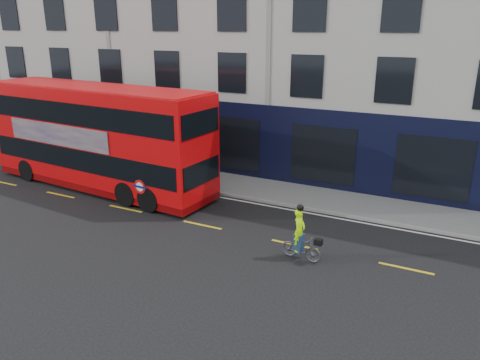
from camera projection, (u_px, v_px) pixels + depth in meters
The scene contains 8 objects.
ground at pixel (182, 239), 17.89m from camera, with size 120.00×120.00×0.00m, color black.
pavement at pixel (254, 188), 23.38m from camera, with size 60.00×3.00×0.12m, color slate.
kerb at pixel (241, 197), 22.11m from camera, with size 60.00×0.12×0.13m, color gray.
building_terrace at pixel (304, 31), 26.51m from camera, with size 50.00×10.07×15.00m.
road_edge_line at pixel (238, 200), 21.87m from camera, with size 58.00×0.10×0.01m, color silver.
lane_dashes at pixel (202, 225), 19.16m from camera, with size 58.00×0.12×0.01m, color gold, non-canonical shape.
bus at pixel (98, 137), 22.91m from camera, with size 12.74×3.82×5.07m.
cyclist at pixel (300, 241), 16.16m from camera, with size 1.53×0.58×2.04m.
Camera 1 is at (9.32, -13.53, 7.77)m, focal length 35.00 mm.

